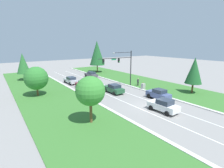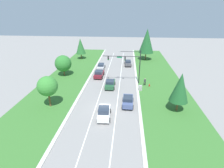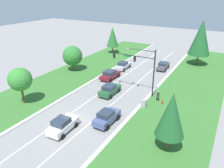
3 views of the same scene
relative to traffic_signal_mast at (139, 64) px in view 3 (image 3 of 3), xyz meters
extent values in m
plane|color=gray|center=(-3.67, -11.59, -5.04)|extent=(160.00, 160.00, 0.00)
cube|color=beige|center=(1.98, -11.59, -4.97)|extent=(0.50, 90.00, 0.15)
cube|color=beige|center=(-9.32, -11.59, -4.97)|extent=(0.50, 90.00, 0.15)
cube|color=#38702D|center=(7.23, -11.59, -5.00)|extent=(10.00, 90.00, 0.08)
cube|color=#38702D|center=(-14.57, -11.59, -5.00)|extent=(10.00, 90.00, 0.08)
cube|color=white|center=(-5.47, -11.59, -5.04)|extent=(0.14, 81.00, 0.01)
cube|color=white|center=(-1.87, -11.59, -5.04)|extent=(0.14, 81.00, 0.01)
cylinder|color=black|center=(2.38, 0.01, -1.29)|extent=(0.20, 0.20, 7.51)
cylinder|color=black|center=(-1.64, 0.01, 1.11)|extent=(8.04, 0.12, 0.12)
cube|color=#147042|center=(-2.04, 0.01, 0.89)|extent=(1.10, 0.04, 0.28)
cylinder|color=black|center=(0.17, 0.01, 2.17)|extent=(4.42, 0.09, 0.09)
ellipsoid|color=gray|center=(-2.04, 0.01, 2.12)|extent=(0.56, 0.28, 0.20)
cube|color=black|center=(-0.83, 0.01, 0.61)|extent=(0.28, 0.32, 0.80)
sphere|color=#2D2D2D|center=(-0.83, -0.16, 0.85)|extent=(0.16, 0.16, 0.16)
sphere|color=#2D2D2D|center=(-0.83, -0.16, 0.61)|extent=(0.16, 0.16, 0.16)
sphere|color=#23D647|center=(-0.83, -0.16, 0.38)|extent=(0.16, 0.16, 0.16)
cube|color=black|center=(-4.45, 0.01, 0.61)|extent=(0.28, 0.32, 0.80)
sphere|color=#2D2D2D|center=(-4.45, -0.16, 0.85)|extent=(0.16, 0.16, 0.16)
sphere|color=#2D2D2D|center=(-4.45, -0.16, 0.61)|extent=(0.16, 0.16, 0.16)
sphere|color=#23D647|center=(-4.45, -0.16, 0.38)|extent=(0.16, 0.16, 0.16)
cube|color=silver|center=(-7.49, 9.46, -4.38)|extent=(1.86, 4.60, 0.67)
cube|color=#283342|center=(-7.48, 9.18, -3.75)|extent=(1.62, 2.09, 0.59)
cylinder|color=black|center=(-6.67, 10.89, -4.71)|extent=(0.26, 0.67, 0.66)
cylinder|color=black|center=(-8.38, 10.85, -4.71)|extent=(0.26, 0.67, 0.66)
cylinder|color=black|center=(-6.59, 8.07, -4.71)|extent=(0.26, 0.67, 0.66)
cylinder|color=black|center=(-8.30, 8.02, -4.71)|extent=(0.26, 0.67, 0.66)
cube|color=#4C4C51|center=(-0.10, 13.44, -4.35)|extent=(1.92, 4.57, 0.69)
cube|color=#283342|center=(-0.09, 13.17, -3.74)|extent=(1.64, 2.09, 0.53)
cylinder|color=black|center=(0.69, 14.87, -4.69)|extent=(0.27, 0.71, 0.70)
cylinder|color=black|center=(-1.01, 14.80, -4.69)|extent=(0.27, 0.71, 0.70)
cylinder|color=black|center=(0.81, 12.08, -4.69)|extent=(0.27, 0.71, 0.70)
cylinder|color=black|center=(-0.89, 12.01, -4.69)|extent=(0.27, 0.71, 0.70)
cube|color=#235633|center=(-3.83, -2.50, -4.35)|extent=(1.88, 4.36, 0.76)
cube|color=#283342|center=(-3.83, -2.77, -3.69)|extent=(1.68, 1.97, 0.58)
cylinder|color=black|center=(-2.93, -1.15, -4.73)|extent=(0.24, 0.63, 0.63)
cylinder|color=black|center=(-4.75, -1.16, -4.73)|extent=(0.24, 0.63, 0.63)
cylinder|color=black|center=(-2.91, -3.85, -4.73)|extent=(0.24, 0.63, 0.63)
cylinder|color=black|center=(-4.73, -3.86, -4.73)|extent=(0.24, 0.63, 0.63)
cube|color=maroon|center=(-7.12, 3.35, -4.37)|extent=(2.04, 4.71, 0.66)
cube|color=#283342|center=(-7.13, 3.07, -3.71)|extent=(1.80, 2.14, 0.65)
cylinder|color=black|center=(-6.14, 4.78, -4.70)|extent=(0.25, 0.69, 0.69)
cylinder|color=black|center=(-8.05, 4.81, -4.70)|extent=(0.25, 0.69, 0.69)
cylinder|color=black|center=(-6.19, 1.88, -4.70)|extent=(0.25, 0.69, 0.69)
cylinder|color=black|center=(-8.11, 1.92, -4.70)|extent=(0.25, 0.69, 0.69)
cube|color=#475684|center=(-0.01, -9.82, -4.27)|extent=(1.82, 4.16, 0.79)
cube|color=#283342|center=(-0.01, -10.07, -3.58)|extent=(1.60, 1.89, 0.59)
cylinder|color=black|center=(0.87, -8.56, -4.67)|extent=(0.26, 0.76, 0.76)
cylinder|color=black|center=(-0.83, -8.52, -4.67)|extent=(0.26, 0.76, 0.76)
cylinder|color=black|center=(0.81, -11.12, -4.67)|extent=(0.26, 0.76, 0.76)
cylinder|color=black|center=(-0.89, -11.08, -4.67)|extent=(0.26, 0.76, 0.76)
cube|color=white|center=(-3.65, -13.81, -4.31)|extent=(2.04, 4.26, 0.80)
cube|color=#283342|center=(-3.64, -14.06, -3.60)|extent=(1.73, 1.96, 0.63)
cylinder|color=black|center=(-2.84, -12.47, -4.71)|extent=(0.28, 0.68, 0.67)
cylinder|color=black|center=(-4.61, -12.57, -4.71)|extent=(0.28, 0.68, 0.67)
cylinder|color=black|center=(-2.70, -15.05, -4.71)|extent=(0.28, 0.68, 0.67)
cylinder|color=black|center=(-4.47, -15.15, -4.71)|extent=(0.28, 0.68, 0.67)
cube|color=#9E9E99|center=(2.49, -3.78, -4.46)|extent=(0.70, 0.60, 1.16)
cylinder|color=black|center=(3.49, -1.02, -4.62)|extent=(0.14, 0.14, 0.84)
cylinder|color=black|center=(3.75, -1.03, -4.62)|extent=(0.14, 0.14, 0.84)
cube|color=#333338|center=(3.62, -1.03, -3.90)|extent=(0.39, 0.24, 0.60)
sphere|color=tan|center=(3.62, -1.03, -3.46)|extent=(0.22, 0.22, 0.22)
cylinder|color=red|center=(4.57, -1.64, -4.77)|extent=(0.20, 0.20, 0.55)
sphere|color=red|center=(4.57, -1.64, -4.43)|extent=(0.18, 0.18, 0.18)
cylinder|color=red|center=(4.45, -1.64, -4.74)|extent=(0.10, 0.09, 0.09)
cylinder|color=red|center=(4.69, -1.64, -4.74)|extent=(0.10, 0.09, 0.09)
cylinder|color=brown|center=(8.03, -10.91, -4.12)|extent=(0.32, 0.32, 1.86)
cone|color=#1E5628|center=(8.03, -10.91, -0.82)|extent=(2.96, 2.96, 4.73)
cylinder|color=brown|center=(-15.95, 3.41, -4.21)|extent=(0.32, 0.32, 1.66)
sphere|color=#2D752D|center=(-15.95, 3.41, -1.88)|extent=(4.01, 4.01, 4.01)
cylinder|color=brown|center=(5.58, 19.98, -3.85)|extent=(0.32, 0.32, 2.39)
cone|color=#1E5628|center=(5.58, 19.98, 1.07)|extent=(4.65, 4.65, 7.44)
cylinder|color=brown|center=(-13.28, -11.43, -3.75)|extent=(0.32, 0.32, 2.58)
sphere|color=#388433|center=(-13.28, -11.43, -1.21)|extent=(3.35, 3.35, 3.35)
cylinder|color=brown|center=(-15.64, 19.34, -4.16)|extent=(0.32, 0.32, 1.77)
cone|color=#28662D|center=(-15.64, 19.34, -0.79)|extent=(3.10, 3.10, 4.97)
camera|label=1|loc=(-21.89, -28.19, 3.92)|focal=28.00mm
camera|label=2|loc=(-0.41, -36.50, 10.54)|focal=28.00mm
camera|label=3|loc=(12.05, -29.77, 10.43)|focal=35.00mm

